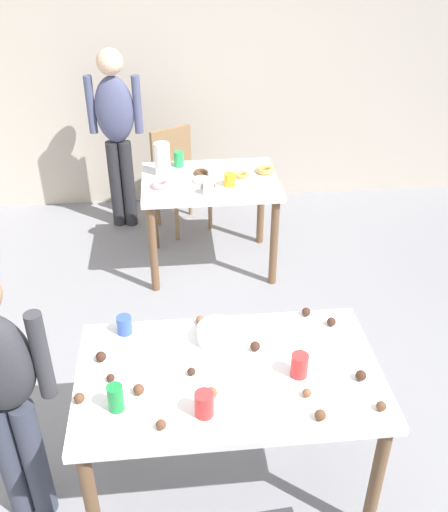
# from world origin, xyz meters

# --- Properties ---
(ground_plane) EXTENTS (6.40, 6.40, 0.00)m
(ground_plane) POSITION_xyz_m (0.00, 0.00, 0.00)
(ground_plane) COLOR gray
(wall_back) EXTENTS (6.40, 0.10, 2.60)m
(wall_back) POSITION_xyz_m (0.00, 3.20, 1.30)
(wall_back) COLOR #BCB2A3
(wall_back) RESTS_ON ground_plane
(dining_table_near) EXTENTS (1.35, 0.79, 0.75)m
(dining_table_near) POSITION_xyz_m (-0.07, -0.13, 0.66)
(dining_table_near) COLOR white
(dining_table_near) RESTS_ON ground_plane
(dining_table_far) EXTENTS (1.01, 0.74, 0.75)m
(dining_table_far) POSITION_xyz_m (0.01, 1.92, 0.64)
(dining_table_far) COLOR white
(dining_table_far) RESTS_ON ground_plane
(chair_far_table) EXTENTS (0.54, 0.54, 0.87)m
(chair_far_table) POSITION_xyz_m (-0.21, 2.64, 0.50)
(chair_far_table) COLOR olive
(chair_far_table) RESTS_ON ground_plane
(person_girl_near) EXTENTS (0.45, 0.22, 1.38)m
(person_girl_near) POSITION_xyz_m (-1.03, -0.19, 0.81)
(person_girl_near) COLOR #383D4C
(person_girl_near) RESTS_ON ground_plane
(person_adult_far) EXTENTS (0.45, 0.23, 1.55)m
(person_adult_far) POSITION_xyz_m (-0.71, 2.68, 0.93)
(person_adult_far) COLOR #28282D
(person_adult_far) RESTS_ON ground_plane
(mixing_bowl) EXTENTS (0.19, 0.19, 0.08)m
(mixing_bowl) POSITION_xyz_m (-0.10, 0.09, 0.79)
(mixing_bowl) COLOR white
(mixing_bowl) RESTS_ON dining_table_near
(soda_can) EXTENTS (0.07, 0.07, 0.12)m
(soda_can) POSITION_xyz_m (-0.55, -0.30, 0.81)
(soda_can) COLOR #198438
(soda_can) RESTS_ON dining_table_near
(fork_near) EXTENTS (0.17, 0.02, 0.01)m
(fork_near) POSITION_xyz_m (0.31, -0.07, 0.75)
(fork_near) COLOR silver
(fork_near) RESTS_ON dining_table_near
(cup_near_0) EXTENTS (0.08, 0.08, 0.11)m
(cup_near_0) POSITION_xyz_m (-0.20, -0.36, 0.81)
(cup_near_0) COLOR red
(cup_near_0) RESTS_ON dining_table_near
(cup_near_1) EXTENTS (0.08, 0.08, 0.11)m
(cup_near_1) POSITION_xyz_m (0.23, -0.18, 0.81)
(cup_near_1) COLOR red
(cup_near_1) RESTS_ON dining_table_near
(cup_near_2) EXTENTS (0.07, 0.07, 0.09)m
(cup_near_2) POSITION_xyz_m (-0.54, 0.19, 0.80)
(cup_near_2) COLOR #3351B2
(cup_near_2) RESTS_ON dining_table_near
(cake_ball_0) EXTENTS (0.05, 0.05, 0.05)m
(cake_ball_0) POSITION_xyz_m (-0.71, -0.25, 0.77)
(cake_ball_0) COLOR brown
(cake_ball_0) RESTS_ON dining_table_near
(cake_ball_1) EXTENTS (0.04, 0.04, 0.04)m
(cake_ball_1) POSITION_xyz_m (0.46, 0.14, 0.77)
(cake_ball_1) COLOR #3D2319
(cake_ball_1) RESTS_ON dining_table_near
(cake_ball_2) EXTENTS (0.05, 0.05, 0.05)m
(cake_ball_2) POSITION_xyz_m (0.49, -0.24, 0.77)
(cake_ball_2) COLOR #3D2319
(cake_ball_2) RESTS_ON dining_table_near
(cake_ball_3) EXTENTS (0.04, 0.04, 0.04)m
(cake_ball_3) POSITION_xyz_m (0.52, -0.42, 0.77)
(cake_ball_3) COLOR brown
(cake_ball_3) RESTS_ON dining_table_near
(cake_ball_4) EXTENTS (0.05, 0.05, 0.05)m
(cake_ball_4) POSITION_xyz_m (-0.16, -0.28, 0.78)
(cake_ball_4) COLOR brown
(cake_ball_4) RESTS_ON dining_table_near
(cake_ball_5) EXTENTS (0.04, 0.04, 0.04)m
(cake_ball_5) POSITION_xyz_m (-0.37, -0.42, 0.77)
(cake_ball_5) COLOR brown
(cake_ball_5) RESTS_ON dining_table_near
(cake_ball_6) EXTENTS (0.04, 0.04, 0.04)m
(cake_ball_6) POSITION_xyz_m (0.36, 0.23, 0.77)
(cake_ball_6) COLOR #3D2319
(cake_ball_6) RESTS_ON dining_table_near
(cake_ball_7) EXTENTS (0.05, 0.05, 0.05)m
(cake_ball_7) POSITION_xyz_m (0.26, -0.44, 0.77)
(cake_ball_7) COLOR brown
(cake_ball_7) RESTS_ON dining_table_near
(cake_ball_8) EXTENTS (0.04, 0.04, 0.04)m
(cake_ball_8) POSITION_xyz_m (-0.24, -0.13, 0.77)
(cake_ball_8) COLOR #3D2319
(cake_ball_8) RESTS_ON dining_table_near
(cake_ball_9) EXTENTS (0.04, 0.04, 0.04)m
(cake_ball_9) POSITION_xyz_m (-0.18, 0.22, 0.77)
(cake_ball_9) COLOR brown
(cake_ball_9) RESTS_ON dining_table_near
(cake_ball_10) EXTENTS (0.05, 0.05, 0.05)m
(cake_ball_10) POSITION_xyz_m (-0.46, -0.22, 0.77)
(cake_ball_10) COLOR brown
(cake_ball_10) RESTS_ON dining_table_near
(cake_ball_11) EXTENTS (0.04, 0.04, 0.04)m
(cake_ball_11) POSITION_xyz_m (-0.59, -0.13, 0.77)
(cake_ball_11) COLOR #3D2319
(cake_ball_11) RESTS_ON dining_table_near
(cake_ball_12) EXTENTS (0.05, 0.05, 0.05)m
(cake_ball_12) POSITION_xyz_m (-0.64, -0.00, 0.77)
(cake_ball_12) COLOR #3D2319
(cake_ball_12) RESTS_ON dining_table_near
(cake_ball_13) EXTENTS (0.05, 0.05, 0.05)m
(cake_ball_13) POSITION_xyz_m (0.06, -0.00, 0.77)
(cake_ball_13) COLOR #3D2319
(cake_ball_13) RESTS_ON dining_table_near
(cake_ball_14) EXTENTS (0.04, 0.04, 0.04)m
(cake_ball_14) POSITION_xyz_m (0.24, -0.31, 0.77)
(cake_ball_14) COLOR brown
(cake_ball_14) RESTS_ON dining_table_near
(pitcher_far) EXTENTS (0.12, 0.12, 0.25)m
(pitcher_far) POSITION_xyz_m (-0.33, 2.05, 0.87)
(pitcher_far) COLOR white
(pitcher_far) RESTS_ON dining_table_far
(cup_far_0) EXTENTS (0.08, 0.08, 0.12)m
(cup_far_0) POSITION_xyz_m (-0.21, 2.19, 0.81)
(cup_far_0) COLOR green
(cup_far_0) RESTS_ON dining_table_far
(cup_far_1) EXTENTS (0.09, 0.09, 0.10)m
(cup_far_1) POSITION_xyz_m (0.04, 1.93, 0.80)
(cup_far_1) COLOR white
(cup_far_1) RESTS_ON dining_table_far
(cup_far_2) EXTENTS (0.08, 0.08, 0.10)m
(cup_far_2) POSITION_xyz_m (-0.02, 1.67, 0.80)
(cup_far_2) COLOR white
(cup_far_2) RESTS_ON dining_table_far
(cup_far_3) EXTENTS (0.09, 0.09, 0.09)m
(cup_far_3) POSITION_xyz_m (0.15, 1.80, 0.80)
(cup_far_3) COLOR yellow
(cup_far_3) RESTS_ON dining_table_far
(donut_far_0) EXTENTS (0.14, 0.14, 0.04)m
(donut_far_0) POSITION_xyz_m (0.44, 2.00, 0.77)
(donut_far_0) COLOR gold
(donut_far_0) RESTS_ON dining_table_far
(donut_far_1) EXTENTS (0.11, 0.11, 0.03)m
(donut_far_1) POSITION_xyz_m (-0.05, 2.02, 0.77)
(donut_far_1) COLOR brown
(donut_far_1) RESTS_ON dining_table_far
(donut_far_2) EXTENTS (0.10, 0.10, 0.03)m
(donut_far_2) POSITION_xyz_m (-0.01, 1.78, 0.77)
(donut_far_2) COLOR brown
(donut_far_2) RESTS_ON dining_table_far
(donut_far_3) EXTENTS (0.12, 0.12, 0.04)m
(donut_far_3) POSITION_xyz_m (-0.06, 1.88, 0.77)
(donut_far_3) COLOR white
(donut_far_3) RESTS_ON dining_table_far
(donut_far_4) EXTENTS (0.14, 0.14, 0.04)m
(donut_far_4) POSITION_xyz_m (-0.35, 1.82, 0.77)
(donut_far_4) COLOR pink
(donut_far_4) RESTS_ON dining_table_far
(donut_far_5) EXTENTS (0.11, 0.11, 0.03)m
(donut_far_5) POSITION_xyz_m (0.26, 1.94, 0.77)
(donut_far_5) COLOR gold
(donut_far_5) RESTS_ON dining_table_far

